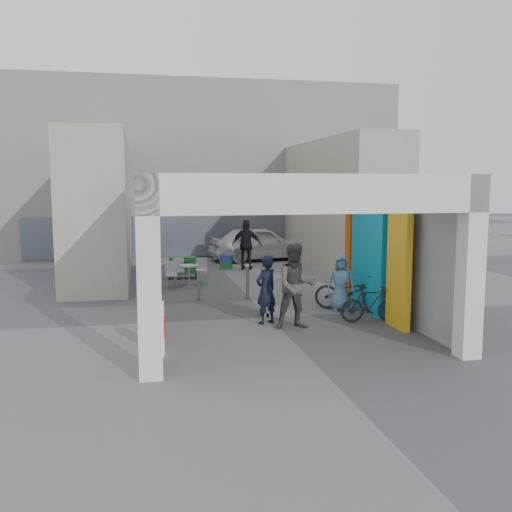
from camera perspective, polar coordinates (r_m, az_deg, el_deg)
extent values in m
plane|color=#5E5E63|center=(14.39, 1.31, -6.15)|extent=(90.00, 90.00, 0.00)
cube|color=silver|center=(9.77, -10.68, -2.16)|extent=(0.40, 0.40, 3.50)
cube|color=silver|center=(15.72, -11.06, 1.33)|extent=(0.40, 0.40, 3.50)
cube|color=silver|center=(11.53, 20.66, -1.08)|extent=(0.40, 0.40, 3.50)
cube|color=#CE530C|center=(16.88, 9.77, 1.75)|extent=(0.40, 0.40, 3.50)
plane|color=silver|center=(12.74, -10.91, -0.01)|extent=(0.00, 6.40, 6.40)
plane|color=#A3A3A8|center=(14.14, 14.19, 0.60)|extent=(0.00, 6.40, 6.40)
cube|color=#0C94C1|center=(15.14, 11.16, -0.22)|extent=(0.15, 2.00, 2.80)
cube|color=gold|center=(13.52, 14.10, -1.18)|extent=(0.15, 1.00, 2.80)
plane|color=beige|center=(13.03, 2.34, 7.99)|extent=(6.40, 6.40, 0.00)
cube|color=silver|center=(16.00, -0.31, 6.59)|extent=(6.40, 0.30, 0.70)
cube|color=silver|center=(10.09, 6.52, 6.20)|extent=(6.40, 0.30, 0.70)
cube|color=white|center=(16.17, -0.43, 6.41)|extent=(4.20, 0.05, 0.55)
cube|color=silver|center=(27.83, -5.18, 8.55)|extent=(18.00, 4.00, 8.00)
cube|color=#515966|center=(25.89, -4.60, 2.02)|extent=(16.20, 0.06, 1.80)
cube|color=white|center=(25.63, -9.11, 5.93)|extent=(2.60, 0.06, 0.50)
cube|color=red|center=(26.02, -1.34, 6.04)|extent=(2.20, 0.06, 0.50)
cube|color=#A7A08A|center=(21.20, -15.33, 4.72)|extent=(2.00, 9.00, 5.00)
cube|color=#A7A08A|center=(22.49, 8.28, 5.02)|extent=(2.00, 9.00, 5.00)
cylinder|color=gray|center=(16.46, -5.75, -2.92)|extent=(0.09, 0.09, 0.88)
cylinder|color=gray|center=(16.62, -0.86, -2.62)|extent=(0.09, 0.09, 0.98)
cylinder|color=gray|center=(17.14, 4.48, -2.45)|extent=(0.09, 0.09, 0.91)
cube|color=white|center=(11.42, -9.39, -7.19)|extent=(0.12, 0.55, 1.00)
cube|color=red|center=(11.41, -9.20, -6.94)|extent=(0.07, 0.39, 0.40)
cube|color=white|center=(15.27, -9.98, -3.56)|extent=(0.21, 0.55, 1.00)
cube|color=red|center=(15.26, -9.83, -3.37)|extent=(0.13, 0.38, 0.40)
cylinder|color=#ABABB0|center=(18.67, -6.72, -2.03)|extent=(0.06, 0.06, 0.69)
cylinder|color=#ABABB0|center=(18.72, -6.71, -3.04)|extent=(0.42, 0.42, 0.02)
cylinder|color=#ABABB0|center=(18.62, -6.74, -0.98)|extent=(0.67, 0.67, 0.05)
cube|color=#ABABB0|center=(18.46, -8.44, -2.57)|extent=(0.36, 0.36, 0.43)
cube|color=#ABABB0|center=(18.57, -8.49, -1.19)|extent=(0.36, 0.05, 0.43)
cube|color=#ABABB0|center=(19.20, -5.42, -2.15)|extent=(0.36, 0.36, 0.43)
cube|color=#ABABB0|center=(19.31, -5.49, -0.82)|extent=(0.36, 0.05, 0.43)
cube|color=#ABABB0|center=(19.23, -7.71, -2.17)|extent=(0.36, 0.36, 0.43)
cube|color=#ABABB0|center=(19.34, -7.77, -0.84)|extent=(0.36, 0.05, 0.43)
cube|color=black|center=(20.40, -7.30, -1.83)|extent=(1.13, 0.57, 0.28)
cube|color=#1A5B26|center=(20.24, -7.27, -1.50)|extent=(0.94, 0.33, 0.17)
cube|color=#1A5B26|center=(20.35, -7.31, -0.91)|extent=(0.94, 0.33, 0.17)
cube|color=#1A5B26|center=(20.46, -7.35, -0.34)|extent=(0.94, 0.33, 0.17)
cube|color=#1A5B26|center=(22.48, -3.01, -0.96)|extent=(0.54, 0.48, 0.28)
cube|color=navy|center=(22.44, -3.02, -0.25)|extent=(0.54, 0.48, 0.28)
cube|color=black|center=(14.60, 0.99, -5.43)|extent=(0.25, 0.34, 0.25)
cube|color=black|center=(14.43, 1.11, -4.81)|extent=(0.20, 0.17, 0.38)
cube|color=silver|center=(14.35, 1.19, -5.06)|extent=(0.16, 0.03, 0.36)
cylinder|color=silver|center=(14.38, 0.95, -5.54)|extent=(0.05, 0.05, 0.30)
cylinder|color=silver|center=(14.41, 1.40, -5.52)|extent=(0.05, 0.05, 0.30)
sphere|color=black|center=(14.36, 1.13, -3.92)|extent=(0.20, 0.20, 0.20)
cube|color=silver|center=(14.27, 1.22, -4.08)|extent=(0.08, 0.13, 0.06)
cone|color=black|center=(14.37, 0.89, -3.52)|extent=(0.07, 0.07, 0.08)
cone|color=black|center=(14.40, 1.30, -3.51)|extent=(0.07, 0.07, 0.08)
imported|color=black|center=(13.60, 1.02, -3.40)|extent=(0.72, 0.64, 1.64)
imported|color=#414144|center=(13.17, 4.04, -3.02)|extent=(0.98, 0.77, 1.98)
imported|color=#5984AD|center=(15.19, 8.47, -2.64)|extent=(0.81, 0.61, 1.49)
imported|color=black|center=(22.22, -0.94, 1.14)|extent=(1.24, 0.86, 1.96)
imported|color=black|center=(15.29, 9.45, -3.52)|extent=(2.00, 1.51, 1.00)
imported|color=black|center=(14.07, 11.41, -4.71)|extent=(1.54, 0.61, 0.90)
imported|color=silver|center=(25.01, 0.37, 1.30)|extent=(4.65, 2.46, 1.51)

